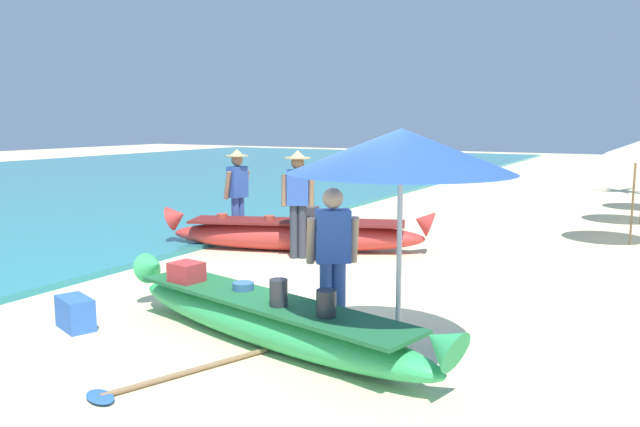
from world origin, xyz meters
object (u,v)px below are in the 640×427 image
person_tourist_customer (333,255)px  cooler_box (75,313)px  patio_umbrella_large (401,152)px  boat_red_midground (297,234)px  boat_green_foreground (266,319)px  paddle (162,379)px  person_vendor_hatted (298,196)px  person_vendor_assistant (237,189)px

person_tourist_customer → cooler_box: size_ratio=3.16×
patio_umbrella_large → boat_red_midground: bearing=131.0°
boat_green_foreground → patio_umbrella_large: bearing=5.7°
paddle → patio_umbrella_large: bearing=40.5°
boat_red_midground → cooler_box: 4.94m
cooler_box → patio_umbrella_large: bearing=32.8°
boat_green_foreground → person_vendor_hatted: size_ratio=2.49×
person_tourist_customer → person_vendor_assistant: (-4.14, 3.97, 0.11)m
boat_red_midground → person_vendor_assistant: 1.58m
boat_green_foreground → cooler_box: bearing=-163.6°
person_vendor_hatted → person_tourist_customer: person_vendor_hatted is taller
person_tourist_customer → cooler_box: person_tourist_customer is taller
boat_red_midground → cooler_box: bearing=-89.4°
paddle → person_vendor_hatted: bearing=107.5°
boat_red_midground → person_vendor_hatted: size_ratio=2.58×
person_tourist_customer → cooler_box: 3.00m
person_tourist_customer → cooler_box: (-2.69, -1.11, -0.74)m
person_tourist_customer → person_vendor_hatted: bearing=126.0°
boat_green_foreground → person_vendor_hatted: bearing=116.3°
boat_green_foreground → person_vendor_hatted: (-1.86, 3.76, 0.79)m
person_vendor_hatted → patio_umbrella_large: 4.98m
paddle → cooler_box: bearing=160.8°
patio_umbrella_large → cooler_box: 4.10m
boat_green_foreground → paddle: bearing=-101.6°
patio_umbrella_large → cooler_box: patio_umbrella_large is taller
patio_umbrella_large → paddle: size_ratio=1.28×
patio_umbrella_large → person_tourist_customer: bearing=159.5°
boat_green_foreground → boat_red_midground: size_ratio=0.96×
boat_green_foreground → paddle: size_ratio=2.58×
boat_green_foreground → person_vendor_hatted: 4.27m
person_tourist_customer → person_vendor_assistant: size_ratio=0.92×
cooler_box → person_vendor_hatted: bearing=106.7°
person_vendor_hatted → patio_umbrella_large: size_ratio=0.81×
patio_umbrella_large → cooler_box: size_ratio=4.36×
person_tourist_customer → paddle: (-0.80, -1.76, -0.89)m
boat_red_midground → person_vendor_assistant: person_vendor_assistant is taller
person_vendor_hatted → cooler_box: size_ratio=3.54×
person_tourist_customer → person_vendor_assistant: bearing=136.1°
boat_red_midground → person_tourist_customer: size_ratio=2.89×
patio_umbrella_large → person_vendor_assistant: bearing=139.4°
person_vendor_hatted → person_vendor_assistant: size_ratio=1.03×
person_tourist_customer → cooler_box: bearing=-157.6°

